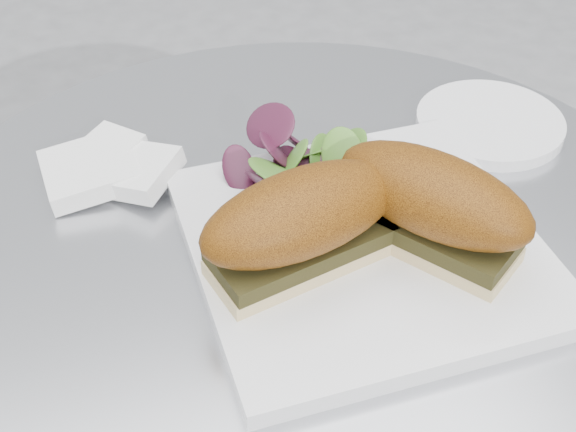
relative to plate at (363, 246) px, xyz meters
name	(u,v)px	position (x,y,z in m)	size (l,w,h in m)	color
table	(301,424)	(-0.04, 0.02, -0.25)	(0.70, 0.70, 0.73)	silver
plate	(363,246)	(0.00, 0.00, 0.00)	(0.27, 0.27, 0.02)	white
sandwich_left	(302,222)	(-0.06, -0.01, 0.05)	(0.18, 0.11, 0.08)	#F4DC98
sandwich_right	(432,203)	(0.04, -0.02, 0.05)	(0.15, 0.18, 0.08)	#F4DC98
salad	(296,163)	(-0.03, 0.08, 0.03)	(0.11, 0.11, 0.05)	#5E9530
napkin	(115,176)	(-0.18, 0.16, 0.00)	(0.11, 0.11, 0.02)	white
saucer	(490,123)	(0.19, 0.13, 0.00)	(0.14, 0.14, 0.01)	white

